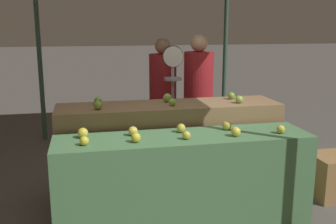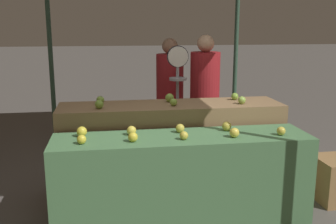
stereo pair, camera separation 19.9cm
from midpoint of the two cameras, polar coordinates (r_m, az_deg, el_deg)
name	(u,v)px [view 2 (the right image)]	position (r m, az deg, el deg)	size (l,w,h in m)	color
ground_plane	(182,223)	(3.71, 3.59, -15.74)	(60.00, 60.00, 0.00)	#59544F
display_counter_front	(182,180)	(3.53, 3.69, -9.90)	(2.23, 0.55, 0.82)	#4C7A4C
display_counter_back	(171,151)	(4.05, 1.87, -5.64)	(2.23, 0.55, 0.98)	olive
apple_front_0	(82,139)	(3.22, -10.72, -3.95)	(0.08, 0.08, 0.08)	gold
apple_front_1	(133,137)	(3.22, -3.36, -3.66)	(0.08, 0.08, 0.08)	gold
apple_front_2	(184,135)	(3.29, 4.05, -3.43)	(0.07, 0.07, 0.07)	gold
apple_front_3	(234,133)	(3.41, 11.26, -2.97)	(0.08, 0.08, 0.08)	yellow
apple_front_4	(281,131)	(3.58, 17.64, -2.65)	(0.08, 0.08, 0.08)	gold
apple_front_5	(82,132)	(3.42, -10.79, -2.83)	(0.09, 0.09, 0.09)	gold
apple_front_6	(131,131)	(3.42, -3.67, -2.72)	(0.08, 0.08, 0.08)	yellow
apple_front_7	(179,128)	(3.49, 3.31, -2.39)	(0.08, 0.08, 0.08)	gold
apple_front_8	(227,126)	(3.60, 10.08, -2.05)	(0.09, 0.09, 0.09)	gold
apple_back_0	(99,104)	(3.74, -8.46, 1.09)	(0.08, 0.08, 0.08)	#7AA338
apple_back_1	(174,102)	(3.83, 2.30, 1.41)	(0.07, 0.07, 0.07)	#84AD3D
apple_back_2	(242,100)	(4.01, 12.06, 1.68)	(0.08, 0.08, 0.08)	#8EB247
apple_back_3	(100,100)	(3.97, -8.39, 1.73)	(0.08, 0.08, 0.08)	#7AA338
apple_back_4	(170,98)	(4.02, 1.67, 2.07)	(0.09, 0.09, 0.09)	#84AD3D
apple_back_5	(235,96)	(4.21, 11.01, 2.23)	(0.08, 0.08, 0.08)	#7AA338
produce_scale	(178,83)	(4.59, 2.66, 4.26)	(0.25, 0.20, 1.52)	#99999E
person_vendor_at_scale	(205,90)	(5.04, 6.48, 3.15)	(0.50, 0.50, 1.63)	#2D2D38
person_customer_left	(170,89)	(5.29, 1.35, 3.34)	(0.43, 0.43, 1.58)	#2D2D38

